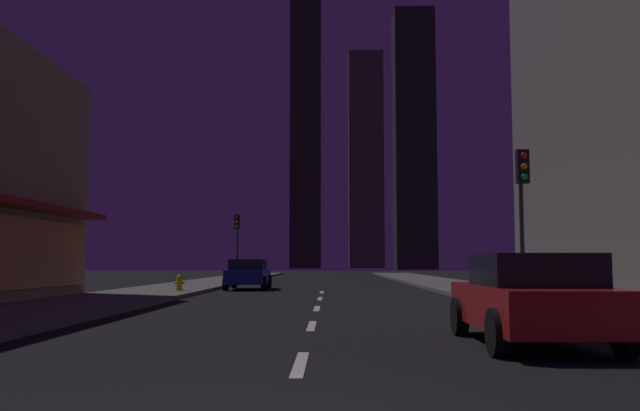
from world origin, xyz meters
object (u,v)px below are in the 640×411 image
at_px(traffic_light_far_left, 237,232).
at_px(traffic_light_near_right, 522,192).
at_px(fire_hydrant_far_left, 179,283).
at_px(car_parked_near, 532,298).
at_px(car_parked_far, 248,274).

bearing_deg(traffic_light_far_left, traffic_light_near_right, -65.68).
bearing_deg(traffic_light_near_right, fire_hydrant_far_left, 138.43).
relative_size(car_parked_near, traffic_light_far_left, 1.01).
bearing_deg(traffic_light_near_right, car_parked_near, -105.09).
relative_size(car_parked_far, fire_hydrant_far_left, 6.48).
height_order(car_parked_near, fire_hydrant_far_left, car_parked_near).
relative_size(fire_hydrant_far_left, traffic_light_far_left, 0.16).
bearing_deg(traffic_light_near_right, traffic_light_far_left, 114.32).
bearing_deg(car_parked_near, car_parked_far, 108.29).
distance_m(car_parked_near, traffic_light_far_left, 32.77).
bearing_deg(car_parked_far, car_parked_near, -71.71).
bearing_deg(car_parked_far, traffic_light_far_left, 101.20).
bearing_deg(car_parked_far, traffic_light_near_right, -58.31).
height_order(car_parked_far, traffic_light_near_right, traffic_light_near_right).
xyz_separation_m(car_parked_far, traffic_light_near_right, (9.10, -14.74, 2.45)).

